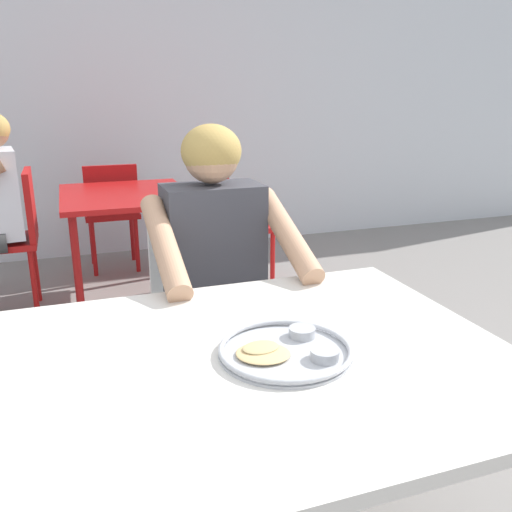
# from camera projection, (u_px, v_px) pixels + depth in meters

# --- Properties ---
(back_wall) EXTENTS (12.00, 0.12, 3.40)m
(back_wall) POSITION_uv_depth(u_px,v_px,m) (94.00, 36.00, 4.07)
(back_wall) COLOR silver
(back_wall) RESTS_ON ground
(table_foreground) EXTENTS (1.18, 0.92, 0.74)m
(table_foreground) POSITION_uv_depth(u_px,v_px,m) (250.00, 383.00, 1.22)
(table_foreground) COLOR silver
(table_foreground) RESTS_ON ground
(thali_tray) EXTENTS (0.30, 0.30, 0.03)m
(thali_tray) POSITION_uv_depth(u_px,v_px,m) (286.00, 350.00, 1.20)
(thali_tray) COLOR #B7BABF
(thali_tray) RESTS_ON table_foreground
(chair_foreground) EXTENTS (0.41, 0.43, 0.87)m
(chair_foreground) POSITION_uv_depth(u_px,v_px,m) (206.00, 303.00, 2.10)
(chair_foreground) COLOR silver
(chair_foreground) RESTS_ON ground
(diner_foreground) EXTENTS (0.49, 0.55, 1.20)m
(diner_foreground) POSITION_uv_depth(u_px,v_px,m) (221.00, 268.00, 1.83)
(diner_foreground) COLOR #272727
(diner_foreground) RESTS_ON ground
(table_background_red) EXTENTS (0.76, 0.92, 0.70)m
(table_background_red) POSITION_uv_depth(u_px,v_px,m) (126.00, 206.00, 3.31)
(table_background_red) COLOR #B71414
(table_background_red) RESTS_ON ground
(chair_red_left) EXTENTS (0.40, 0.38, 0.86)m
(chair_red_left) POSITION_uv_depth(u_px,v_px,m) (15.00, 232.00, 3.17)
(chair_red_left) COLOR #B21312
(chair_red_left) RESTS_ON ground
(chair_red_right) EXTENTS (0.45, 0.44, 0.86)m
(chair_red_right) POSITION_uv_depth(u_px,v_px,m) (230.00, 218.00, 3.55)
(chair_red_right) COLOR red
(chair_red_right) RESTS_ON ground
(chair_red_far) EXTENTS (0.39, 0.39, 0.81)m
(chair_red_far) POSITION_uv_depth(u_px,v_px,m) (112.00, 209.00, 3.93)
(chair_red_far) COLOR #A71314
(chair_red_far) RESTS_ON ground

